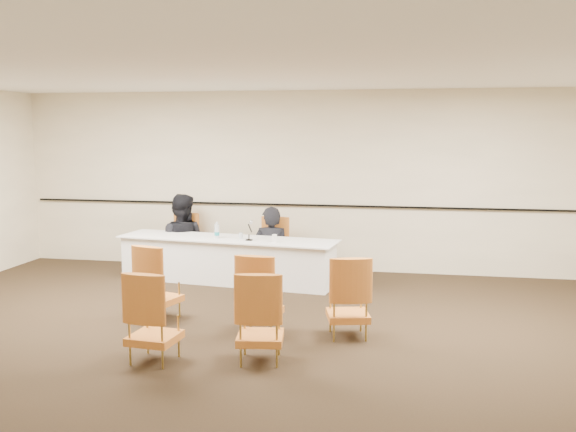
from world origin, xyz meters
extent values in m
plane|color=black|center=(0.00, 0.00, 0.00)|extent=(10.00, 10.00, 0.00)
plane|color=white|center=(0.00, 0.00, 3.00)|extent=(10.00, 10.00, 0.00)
cube|color=#FBEDC5|center=(0.00, 4.00, 1.50)|extent=(10.00, 0.04, 3.00)
cube|color=black|center=(0.00, 3.96, 1.10)|extent=(9.80, 0.04, 0.03)
imported|color=black|center=(-0.46, 3.30, 0.31)|extent=(0.64, 0.45, 1.68)
imported|color=black|center=(-2.05, 3.50, 0.40)|extent=(0.89, 0.70, 1.79)
cube|color=white|center=(-0.71, 2.73, 0.69)|extent=(0.31, 0.23, 0.00)
cylinder|color=silver|center=(-0.82, 2.79, 0.74)|extent=(0.08, 0.08, 0.10)
cylinder|color=white|center=(-0.26, 2.62, 0.75)|extent=(0.10, 0.10, 0.12)
camera|label=1|loc=(1.70, -6.58, 2.34)|focal=40.00mm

